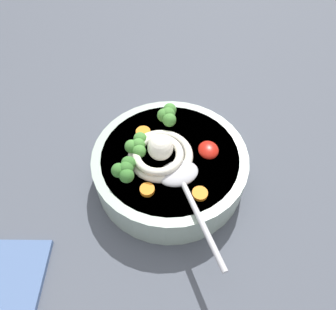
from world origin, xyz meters
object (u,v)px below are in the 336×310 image
Objects in this scene: noodle_pile at (160,153)px; soup_spoon at (182,181)px; folded_napkin at (0,291)px; soup_bowl at (168,166)px.

soup_spoon is at bearing 26.62° from noodle_pile.
soup_bowl is at bearing 121.12° from folded_napkin.
noodle_pile is (0.57, -1.32, 4.22)cm from soup_bowl.
soup_bowl is 4.46cm from noodle_pile.
noodle_pile is at bearing -66.48° from soup_bowl.
folded_napkin is at bearing -81.91° from soup_spoon.
soup_bowl is 2.23× the size of noodle_pile.
soup_bowl is 6.73cm from soup_spoon.
noodle_pile reaches higher than soup_bowl.
folded_napkin is at bearing -58.49° from noodle_pile.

